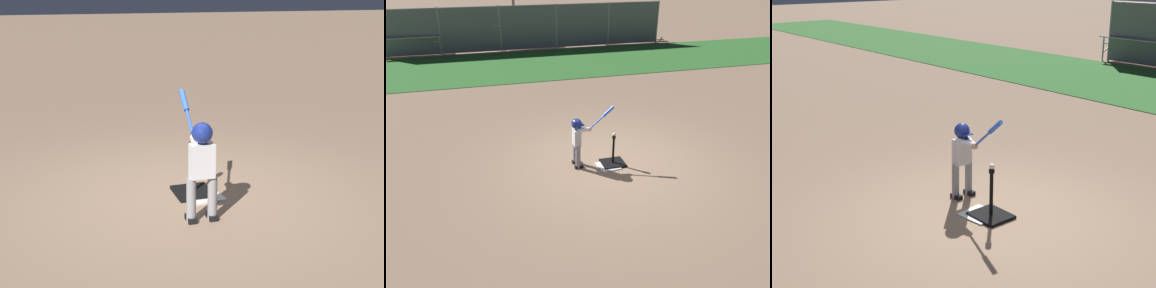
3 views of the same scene
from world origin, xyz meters
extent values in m
plane|color=#93755B|center=(0.00, 0.00, 0.00)|extent=(90.00, 90.00, 0.00)
cylinder|color=#9E9EA3|center=(-6.69, 11.65, 1.04)|extent=(0.08, 0.08, 2.08)
cube|color=white|center=(-0.12, -0.12, 0.01)|extent=(0.49, 0.49, 0.02)
cube|color=black|center=(0.01, -0.04, 0.02)|extent=(0.50, 0.45, 0.04)
cylinder|color=black|center=(0.01, -0.04, 0.33)|extent=(0.05, 0.05, 0.58)
cylinder|color=black|center=(0.01, -0.04, 0.65)|extent=(0.08, 0.08, 0.05)
cylinder|color=gray|center=(-0.76, 0.22, 0.25)|extent=(0.10, 0.10, 0.49)
cube|color=black|center=(-0.74, 0.22, 0.03)|extent=(0.18, 0.09, 0.06)
cylinder|color=gray|center=(-0.77, -0.01, 0.25)|extent=(0.10, 0.10, 0.49)
cube|color=black|center=(-0.75, -0.01, 0.03)|extent=(0.18, 0.09, 0.06)
cube|color=silver|center=(-0.76, 0.10, 0.68)|extent=(0.14, 0.26, 0.36)
sphere|color=tan|center=(-0.76, 0.10, 0.97)|extent=(0.19, 0.19, 0.19)
sphere|color=navy|center=(-0.76, 0.10, 0.98)|extent=(0.22, 0.22, 0.22)
cube|color=navy|center=(-0.67, 0.10, 0.95)|extent=(0.11, 0.16, 0.01)
cylinder|color=silver|center=(-0.63, 0.14, 0.84)|extent=(0.30, 0.16, 0.11)
cylinder|color=silver|center=(-0.63, 0.06, 0.84)|extent=(0.30, 0.15, 0.11)
sphere|color=tan|center=(-0.49, 0.10, 0.83)|extent=(0.09, 0.09, 0.09)
cylinder|color=blue|center=(-0.24, 0.10, 1.04)|extent=(0.52, 0.04, 0.46)
cylinder|color=blue|center=(-0.08, 0.10, 1.18)|extent=(0.25, 0.06, 0.23)
cylinder|color=black|center=(-0.51, 0.10, 0.81)|extent=(0.04, 0.05, 0.05)
sphere|color=white|center=(0.01, -0.04, 0.71)|extent=(0.07, 0.07, 0.07)
cube|color=#ADAFB7|center=(-5.47, 12.71, 0.29)|extent=(3.01, 0.23, 0.04)
cube|color=#ADAFB7|center=(-5.47, 12.14, 0.57)|extent=(3.01, 0.23, 0.04)
cube|color=#ADAFB7|center=(-5.47, 12.37, 0.33)|extent=(3.01, 0.29, 0.04)
cube|color=#ADAFB7|center=(-5.47, 11.56, 0.86)|extent=(3.01, 0.23, 0.04)
cube|color=#ADAFB7|center=(-5.47, 11.79, 0.61)|extent=(3.01, 0.29, 0.04)
cylinder|color=#ADAFB7|center=(-6.86, 12.95, 0.15)|extent=(0.06, 0.06, 0.31)
cylinder|color=#ADAFB7|center=(-6.86, 11.56, 0.44)|extent=(0.06, 0.06, 0.88)
cylinder|color=#ADAFB7|center=(-6.86, 12.26, 0.59)|extent=(0.05, 1.41, 0.61)
camera|label=1|loc=(-5.77, 1.77, 2.42)|focal=50.00mm
camera|label=2|loc=(-2.59, -6.68, 4.02)|focal=35.00mm
camera|label=3|loc=(4.71, -4.37, 3.10)|focal=50.00mm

